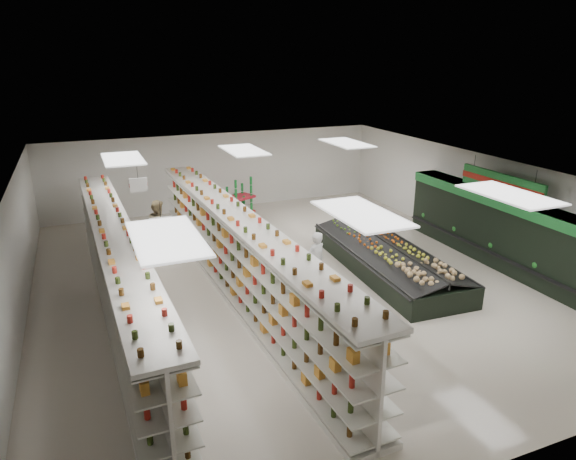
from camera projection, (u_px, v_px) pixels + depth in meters
name	position (u px, v px, depth m)	size (l,w,h in m)	color
floor	(288.00, 279.00, 15.16)	(16.00, 16.00, 0.00)	beige
ceiling	(288.00, 173.00, 14.12)	(14.00, 16.00, 0.02)	white
wall_back	(216.00, 172.00, 21.64)	(14.00, 0.02, 3.20)	white
wall_front	(492.00, 386.00, 7.64)	(14.00, 0.02, 3.20)	white
wall_left	(14.00, 264.00, 12.12)	(0.02, 16.00, 3.20)	white
wall_right	(481.00, 202.00, 17.16)	(0.02, 16.00, 3.20)	white
produce_wall_case	(502.00, 227.00, 15.79)	(0.93, 8.00, 2.20)	black
aisle_sign_near	(161.00, 226.00, 11.15)	(0.52, 0.06, 0.75)	white
aisle_sign_far	(138.00, 185.00, 14.65)	(0.52, 0.06, 0.75)	white
hortifruti_banner	(501.00, 184.00, 15.23)	(0.12, 3.20, 0.95)	#217B33
gondola_left	(119.00, 275.00, 12.93)	(1.33, 12.75, 2.21)	silver
gondola_center	(239.00, 260.00, 13.79)	(1.56, 13.33, 2.30)	silver
produce_island	(387.00, 258.00, 15.62)	(2.57, 6.32, 0.93)	black
soda_endcap	(239.00, 199.00, 20.91)	(1.35, 1.17, 1.46)	#A91D13
shopper_main	(316.00, 261.00, 14.19)	(0.63, 0.41, 1.72)	silver
shopper_background	(159.00, 226.00, 16.98)	(0.87, 0.54, 1.79)	#9B885F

